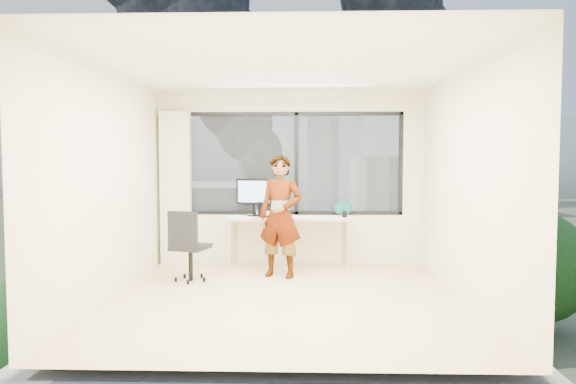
{
  "coord_description": "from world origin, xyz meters",
  "views": [
    {
      "loc": [
        0.19,
        -5.57,
        1.54
      ],
      "look_at": [
        0.0,
        1.0,
        1.15
      ],
      "focal_mm": 31.1,
      "sensor_mm": 36.0,
      "label": 1
    }
  ],
  "objects_px": {
    "person": "(281,216)",
    "laptop": "(270,210)",
    "chair": "(190,245)",
    "desk": "(289,242)",
    "game_console": "(268,213)",
    "handbag": "(343,208)",
    "monitor": "(254,197)"
  },
  "relations": [
    {
      "from": "person",
      "to": "laptop",
      "type": "height_order",
      "value": "person"
    },
    {
      "from": "chair",
      "to": "person",
      "type": "bearing_deg",
      "value": 29.16
    },
    {
      "from": "desk",
      "to": "game_console",
      "type": "height_order",
      "value": "game_console"
    },
    {
      "from": "laptop",
      "to": "handbag",
      "type": "bearing_deg",
      "value": -9.78
    },
    {
      "from": "desk",
      "to": "person",
      "type": "distance_m",
      "value": 0.75
    },
    {
      "from": "game_console",
      "to": "laptop",
      "type": "relative_size",
      "value": 1.0
    },
    {
      "from": "desk",
      "to": "monitor",
      "type": "relative_size",
      "value": 3.22
    },
    {
      "from": "monitor",
      "to": "game_console",
      "type": "xyz_separation_m",
      "value": [
        0.2,
        0.05,
        -0.24
      ]
    },
    {
      "from": "person",
      "to": "handbag",
      "type": "relative_size",
      "value": 5.99
    },
    {
      "from": "desk",
      "to": "chair",
      "type": "distance_m",
      "value": 1.53
    },
    {
      "from": "laptop",
      "to": "handbag",
      "type": "height_order",
      "value": "handbag"
    },
    {
      "from": "person",
      "to": "monitor",
      "type": "distance_m",
      "value": 0.86
    },
    {
      "from": "person",
      "to": "handbag",
      "type": "bearing_deg",
      "value": 59.53
    },
    {
      "from": "game_console",
      "to": "laptop",
      "type": "xyz_separation_m",
      "value": [
        0.04,
        -0.19,
        0.06
      ]
    },
    {
      "from": "monitor",
      "to": "game_console",
      "type": "height_order",
      "value": "monitor"
    },
    {
      "from": "desk",
      "to": "chair",
      "type": "xyz_separation_m",
      "value": [
        -1.26,
        -0.86,
        0.1
      ]
    },
    {
      "from": "desk",
      "to": "game_console",
      "type": "relative_size",
      "value": 5.67
    },
    {
      "from": "game_console",
      "to": "laptop",
      "type": "distance_m",
      "value": 0.21
    },
    {
      "from": "chair",
      "to": "laptop",
      "type": "height_order",
      "value": "same"
    },
    {
      "from": "chair",
      "to": "person",
      "type": "xyz_separation_m",
      "value": [
        1.16,
        0.27,
        0.35
      ]
    },
    {
      "from": "person",
      "to": "game_console",
      "type": "height_order",
      "value": "person"
    },
    {
      "from": "handbag",
      "to": "laptop",
      "type": "bearing_deg",
      "value": 177.02
    },
    {
      "from": "chair",
      "to": "desk",
      "type": "bearing_deg",
      "value": 50.46
    },
    {
      "from": "chair",
      "to": "laptop",
      "type": "distance_m",
      "value": 1.34
    },
    {
      "from": "person",
      "to": "desk",
      "type": "bearing_deg",
      "value": 97.89
    },
    {
      "from": "chair",
      "to": "person",
      "type": "relative_size",
      "value": 0.58
    },
    {
      "from": "chair",
      "to": "handbag",
      "type": "xyz_separation_m",
      "value": [
        2.06,
        1.08,
        0.38
      ]
    },
    {
      "from": "monitor",
      "to": "handbag",
      "type": "relative_size",
      "value": 2.04
    },
    {
      "from": "desk",
      "to": "handbag",
      "type": "relative_size",
      "value": 6.56
    },
    {
      "from": "person",
      "to": "chair",
      "type": "bearing_deg",
      "value": -149.39
    },
    {
      "from": "chair",
      "to": "laptop",
      "type": "xyz_separation_m",
      "value": [
        0.98,
        0.84,
        0.37
      ]
    },
    {
      "from": "desk",
      "to": "person",
      "type": "xyz_separation_m",
      "value": [
        -0.1,
        -0.59,
        0.45
      ]
    }
  ]
}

